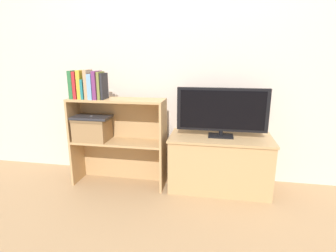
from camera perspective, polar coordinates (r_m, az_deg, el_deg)
The scene contains 17 objects.
ground_plane at distance 2.43m, azimuth -0.58°, elevation -14.57°, with size 16.00×16.00×0.00m, color #A37F56.
wall_back at distance 2.59m, azimuth 1.37°, elevation 14.89°, with size 10.00×0.05×2.40m.
tv_stand at distance 2.49m, azimuth 11.10°, elevation -7.78°, with size 0.91×0.46×0.50m.
tv at distance 2.35m, azimuth 11.67°, elevation 3.25°, with size 0.79×0.14×0.44m.
bookshelf_lower_tier at distance 2.60m, azimuth -10.16°, elevation -6.17°, with size 0.88×0.27×0.43m.
bookshelf_upper_tier at distance 2.49m, azimuth -10.59°, elevation 2.75°, with size 0.88×0.27×0.40m.
book_forest at distance 2.54m, azimuth -19.90°, elevation 8.49°, with size 0.04×0.13×0.25m.
book_crimson at distance 2.53m, azimuth -19.12°, elevation 8.43°, with size 0.03×0.14×0.24m.
book_mustard at distance 2.51m, azimuth -18.32°, elevation 8.58°, with size 0.04×0.13×0.25m.
book_teal at distance 2.49m, azimuth -17.59°, elevation 7.70°, with size 0.02×0.15×0.17m.
book_tan at distance 2.47m, azimuth -16.95°, elevation 8.68°, with size 0.03×0.13×0.26m.
book_skyblue at distance 2.46m, azimuth -16.04°, elevation 8.28°, with size 0.04×0.16×0.22m.
book_plum at distance 2.44m, azimuth -15.14°, elevation 8.60°, with size 0.03×0.16×0.25m.
book_olive at distance 2.42m, azimuth -14.40°, elevation 8.55°, with size 0.03×0.13×0.24m.
book_charcoal at distance 2.41m, azimuth -13.73°, elevation 8.41°, with size 0.02×0.14×0.23m.
storage_basket_left at distance 2.56m, azimuth -16.15°, elevation -0.44°, with size 0.32×0.24×0.21m.
laptop at distance 2.53m, azimuth -16.32°, elevation 1.86°, with size 0.35×0.21×0.02m.
Camera 1 is at (0.40, -2.09, 1.18)m, focal length 28.00 mm.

